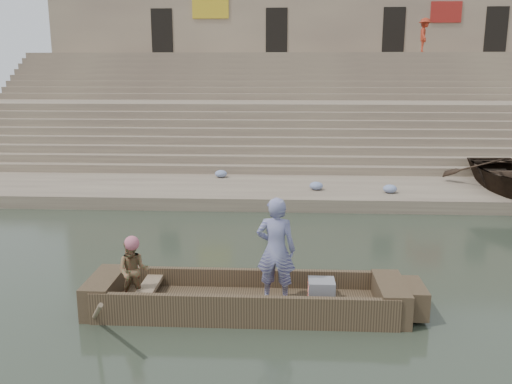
# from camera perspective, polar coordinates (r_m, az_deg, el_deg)

# --- Properties ---
(ground) EXTENTS (120.00, 120.00, 0.00)m
(ground) POSITION_cam_1_polar(r_m,az_deg,el_deg) (10.75, 10.70, -10.50)
(ground) COLOR #263024
(ground) RESTS_ON ground
(lower_landing) EXTENTS (32.00, 4.00, 0.40)m
(lower_landing) POSITION_cam_1_polar(r_m,az_deg,el_deg) (18.29, 7.50, -0.01)
(lower_landing) COLOR gray
(lower_landing) RESTS_ON ground
(mid_landing) EXTENTS (32.00, 3.00, 2.80)m
(mid_landing) POSITION_cam_1_polar(r_m,az_deg,el_deg) (25.49, 6.32, 6.34)
(mid_landing) COLOR gray
(mid_landing) RESTS_ON ground
(upper_landing) EXTENTS (32.00, 3.00, 5.20)m
(upper_landing) POSITION_cam_1_polar(r_m,az_deg,el_deg) (32.37, 5.69, 9.83)
(upper_landing) COLOR gray
(upper_landing) RESTS_ON ground
(ghat_steps) EXTENTS (32.00, 11.00, 5.20)m
(ghat_steps) POSITION_cam_1_polar(r_m,az_deg,el_deg) (27.13, 6.15, 7.58)
(ghat_steps) COLOR gray
(ghat_steps) RESTS_ON ground
(building_wall) EXTENTS (32.00, 5.07, 11.20)m
(building_wall) POSITION_cam_1_polar(r_m,az_deg,el_deg) (36.35, 5.52, 14.88)
(building_wall) COLOR tan
(building_wall) RESTS_ON ground
(main_rowboat) EXTENTS (5.00, 1.30, 0.22)m
(main_rowboat) POSITION_cam_1_polar(r_m,az_deg,el_deg) (9.80, -1.11, -11.95)
(main_rowboat) COLOR brown
(main_rowboat) RESTS_ON ground
(rowboat_trim) EXTENTS (6.04, 2.63, 1.81)m
(rowboat_trim) POSITION_cam_1_polar(r_m,az_deg,el_deg) (9.70, 0.11, -10.95)
(rowboat_trim) COLOR brown
(rowboat_trim) RESTS_ON ground
(standing_man) EXTENTS (0.73, 0.53, 1.88)m
(standing_man) POSITION_cam_1_polar(r_m,az_deg,el_deg) (9.40, 2.13, -6.15)
(standing_man) COLOR navy
(standing_man) RESTS_ON main_rowboat
(rowing_man) EXTENTS (0.59, 0.48, 1.14)m
(rowing_man) POSITION_cam_1_polar(r_m,az_deg,el_deg) (9.70, -12.90, -8.19)
(rowing_man) COLOR #2A8044
(rowing_man) RESTS_ON main_rowboat
(television) EXTENTS (0.46, 0.42, 0.40)m
(television) POSITION_cam_1_polar(r_m,az_deg,el_deg) (9.67, 6.89, -10.37)
(television) COLOR gray
(television) RESTS_ON main_rowboat
(pedestrian) EXTENTS (0.99, 1.37, 1.91)m
(pedestrian) POSITION_cam_1_polar(r_m,az_deg,el_deg) (32.87, 17.45, 15.57)
(pedestrian) COLOR #A6311C
(pedestrian) RESTS_ON upper_landing
(cloth_bundles) EXTENTS (14.80, 2.71, 0.26)m
(cloth_bundles) POSITION_cam_1_polar(r_m,az_deg,el_deg) (18.48, 14.04, 0.89)
(cloth_bundles) COLOR #3F5999
(cloth_bundles) RESTS_ON lower_landing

